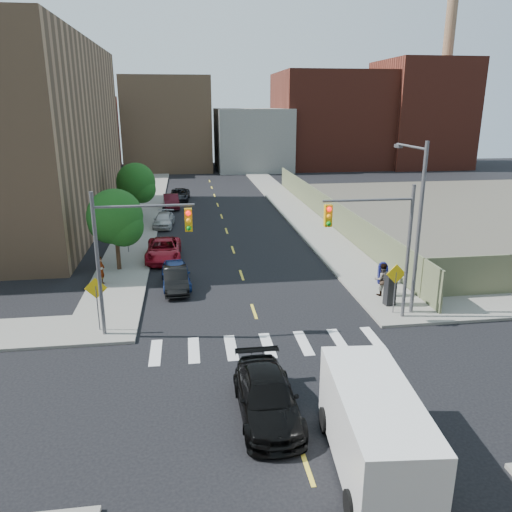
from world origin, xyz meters
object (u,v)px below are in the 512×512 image
object	(u,v)px
payphone	(390,289)
parked_car_red	(164,250)
pedestrian_east	(382,279)
mailbox	(383,273)
cargo_van	(372,425)
parked_car_silver	(164,220)
parked_car_maroon	(171,201)
parked_car_grey	(179,195)
parked_car_white	(164,220)
pedestrian_west	(101,271)
parked_car_black	(176,279)
black_sedan	(267,397)
parked_car_blue	(176,274)

from	to	relation	value
payphone	parked_car_red	bearing A→B (deg)	130.45
parked_car_red	pedestrian_east	size ratio (longest dim) A/B	2.77
mailbox	pedestrian_east	xyz separation A→B (m)	(-0.83, -1.91, 0.30)
cargo_van	pedestrian_east	size ratio (longest dim) A/B	3.17
parked_car_silver	parked_car_maroon	world-z (taller)	parked_car_maroon
parked_car_silver	pedestrian_east	world-z (taller)	pedestrian_east
parked_car_grey	cargo_van	xyz separation A→B (m)	(6.16, -45.64, 0.74)
payphone	cargo_van	bearing A→B (deg)	-124.09
mailbox	parked_car_red	bearing A→B (deg)	162.27
parked_car_red	parked_car_white	size ratio (longest dim) A/B	1.32
parked_car_silver	pedestrian_west	size ratio (longest dim) A/B	2.40
cargo_van	pedestrian_west	distance (m)	20.32
parked_car_silver	parked_car_white	distance (m)	0.24
parked_car_white	parked_car_black	bearing A→B (deg)	-79.61
parked_car_black	parked_car_red	xyz separation A→B (m)	(-0.94, 6.29, 0.07)
parked_car_silver	mailbox	bearing A→B (deg)	-47.11
pedestrian_east	parked_car_white	bearing A→B (deg)	-52.36
parked_car_red	parked_car_silver	xyz separation A→B (m)	(-0.36, 10.20, -0.11)
parked_car_maroon	parked_car_grey	distance (m)	4.59
payphone	black_sedan	bearing A→B (deg)	-142.02
parked_car_black	cargo_van	bearing A→B (deg)	-72.89
parked_car_grey	pedestrian_west	xyz separation A→B (m)	(-4.47, -28.32, 0.38)
parked_car_blue	mailbox	distance (m)	12.68
parked_car_white	cargo_van	xyz separation A→B (m)	(7.46, -32.43, 0.72)
parked_car_black	mailbox	size ratio (longest dim) A/B	2.99
black_sedan	pedestrian_east	bearing A→B (deg)	50.56
parked_car_black	cargo_van	distance (m)	17.32
cargo_van	payphone	xyz separation A→B (m)	(5.46, 11.82, -0.33)
mailbox	payphone	world-z (taller)	payphone
parked_car_white	pedestrian_east	distance (m)	23.17
parked_car_silver	mailbox	xyz separation A→B (m)	(13.85, -17.48, 0.18)
payphone	pedestrian_east	distance (m)	1.45
parked_car_black	parked_car_blue	bearing A→B (deg)	86.26
pedestrian_west	parked_car_white	bearing A→B (deg)	4.24
parked_car_blue	cargo_van	bearing A→B (deg)	-74.36
black_sedan	mailbox	distance (m)	15.30
parked_car_silver	cargo_van	distance (m)	33.52
mailbox	pedestrian_west	bearing A→B (deg)	-176.51
parked_car_silver	parked_car_maroon	distance (m)	8.47
payphone	parked_car_black	bearing A→B (deg)	150.21
parked_car_grey	mailbox	world-z (taller)	mailbox
payphone	pedestrian_west	world-z (taller)	payphone
parked_car_white	mailbox	xyz separation A→B (m)	(13.85, -17.25, 0.12)
black_sedan	mailbox	world-z (taller)	mailbox
parked_car_white	mailbox	distance (m)	22.12
parked_car_blue	parked_car_maroon	world-z (taller)	parked_car_maroon
parked_car_white	pedestrian_west	xyz separation A→B (m)	(-3.17, -15.12, 0.36)
parked_car_silver	payphone	xyz separation A→B (m)	(12.92, -20.84, 0.46)
parked_car_black	parked_car_grey	xyz separation A→B (m)	(0.00, 29.46, -0.00)
cargo_van	pedestrian_west	bearing A→B (deg)	126.53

